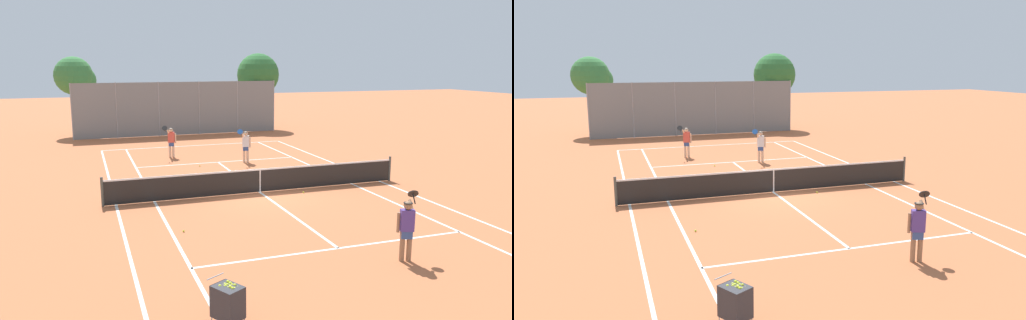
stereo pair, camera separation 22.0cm
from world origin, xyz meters
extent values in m
plane|color=#BC663D|center=(0.00, 0.00, 0.00)|extent=(120.00, 120.00, 0.00)
cube|color=silver|center=(0.00, 11.90, 0.00)|extent=(11.00, 0.10, 0.01)
cube|color=silver|center=(-5.50, 0.00, 0.00)|extent=(0.10, 23.80, 0.01)
cube|color=silver|center=(5.50, 0.00, 0.00)|extent=(0.10, 23.80, 0.01)
cube|color=silver|center=(-4.13, 0.00, 0.00)|extent=(0.10, 23.80, 0.01)
cube|color=silver|center=(4.13, 0.00, 0.00)|extent=(0.10, 23.80, 0.01)
cube|color=silver|center=(0.00, -6.40, 0.00)|extent=(8.26, 0.10, 0.01)
cube|color=silver|center=(0.00, 6.40, 0.00)|extent=(8.26, 0.10, 0.01)
cube|color=silver|center=(0.00, 0.00, 0.00)|extent=(0.10, 12.80, 0.01)
cylinder|color=#474C47|center=(-5.95, 0.00, 0.53)|extent=(0.10, 0.10, 1.07)
cylinder|color=#474C47|center=(5.95, 0.00, 0.53)|extent=(0.10, 0.10, 1.07)
cube|color=black|center=(0.00, 0.00, 0.46)|extent=(11.90, 0.02, 0.89)
cube|color=white|center=(0.00, 0.00, 0.92)|extent=(11.90, 0.03, 0.06)
cube|color=white|center=(0.00, 0.00, 0.44)|extent=(0.05, 0.03, 0.89)
cube|color=#2D2D33|center=(-4.04, -9.41, 0.53)|extent=(0.65, 0.70, 0.64)
cylinder|color=#B7B7BC|center=(-3.75, -9.54, 0.15)|extent=(0.02, 0.02, 0.16)
cylinder|color=#B7B7BC|center=(-3.98, -9.09, 0.15)|extent=(0.02, 0.02, 0.16)
cylinder|color=black|center=(-3.98, -9.09, 0.05)|extent=(0.10, 0.07, 0.10)
cylinder|color=#B7B7BC|center=(-4.33, -9.28, 0.15)|extent=(0.02, 0.02, 0.16)
cylinder|color=#B7B7BC|center=(-4.20, -9.11, 0.95)|extent=(0.40, 0.23, 0.02)
sphere|color=#D1DB33|center=(-3.98, -9.22, 0.86)|extent=(0.07, 0.07, 0.07)
sphere|color=#D1DB33|center=(-3.95, -9.29, 0.85)|extent=(0.07, 0.07, 0.07)
sphere|color=#D1DB33|center=(-3.93, -9.34, 0.83)|extent=(0.07, 0.07, 0.07)
sphere|color=#D1DB33|center=(-3.89, -9.40, 0.85)|extent=(0.07, 0.07, 0.07)
sphere|color=#D1DB33|center=(-3.85, -9.46, 0.82)|extent=(0.07, 0.07, 0.07)
sphere|color=#D1DB33|center=(-4.05, -9.26, 0.83)|extent=(0.07, 0.07, 0.07)
sphere|color=#D1DB33|center=(-4.02, -9.32, 0.84)|extent=(0.07, 0.07, 0.07)
sphere|color=#D1DB33|center=(-3.98, -9.37, 0.82)|extent=(0.07, 0.07, 0.07)
sphere|color=#D1DB33|center=(-3.95, -9.44, 0.82)|extent=(0.07, 0.07, 0.07)
sphere|color=#D1DB33|center=(-3.93, -9.50, 0.82)|extent=(0.07, 0.07, 0.07)
sphere|color=#D1DB33|center=(-4.09, -9.29, 0.82)|extent=(0.07, 0.07, 0.07)
sphere|color=#D1DB33|center=(-4.07, -9.36, 0.84)|extent=(0.07, 0.07, 0.07)
sphere|color=#D1DB33|center=(-4.03, -9.41, 0.82)|extent=(0.07, 0.07, 0.07)
sphere|color=#D1DB33|center=(-4.00, -9.47, 0.86)|extent=(0.07, 0.07, 0.07)
sphere|color=#D1DB33|center=(-3.97, -9.53, 0.85)|extent=(0.07, 0.07, 0.07)
sphere|color=#D1DB33|center=(-4.17, -9.33, 0.84)|extent=(0.07, 0.07, 0.07)
cylinder|color=#936B4C|center=(1.11, -7.73, 0.41)|extent=(0.13, 0.13, 0.82)
cylinder|color=#936B4C|center=(1.28, -7.79, 0.41)|extent=(0.13, 0.13, 0.82)
cube|color=#334C8C|center=(1.20, -7.76, 0.74)|extent=(0.33, 0.27, 0.24)
cube|color=#4C388C|center=(1.20, -7.76, 1.10)|extent=(0.39, 0.31, 0.56)
sphere|color=#936B4C|center=(1.20, -7.76, 1.49)|extent=(0.22, 0.22, 0.22)
cylinder|color=black|center=(1.20, -7.76, 1.56)|extent=(0.23, 0.23, 0.02)
cylinder|color=#936B4C|center=(0.99, -7.68, 1.04)|extent=(0.08, 0.08, 0.52)
cylinder|color=#936B4C|center=(1.37, -7.68, 1.39)|extent=(0.24, 0.45, 0.35)
cylinder|color=black|center=(1.58, -7.48, 1.55)|extent=(0.12, 0.25, 0.22)
cylinder|color=black|center=(1.62, -7.37, 1.66)|extent=(0.33, 0.28, 0.23)
cylinder|color=beige|center=(-1.92, 8.47, 0.41)|extent=(0.13, 0.13, 0.82)
cylinder|color=beige|center=(-2.09, 8.52, 0.41)|extent=(0.13, 0.13, 0.82)
cube|color=#334C8C|center=(-2.01, 8.50, 0.74)|extent=(0.32, 0.26, 0.24)
cube|color=#D84C3F|center=(-2.01, 8.50, 1.10)|extent=(0.38, 0.29, 0.56)
sphere|color=beige|center=(-2.01, 8.50, 1.49)|extent=(0.22, 0.22, 0.22)
cylinder|color=black|center=(-2.01, 8.50, 1.56)|extent=(0.23, 0.23, 0.02)
cylinder|color=beige|center=(-1.80, 8.43, 1.04)|extent=(0.08, 0.08, 0.52)
cylinder|color=beige|center=(-2.17, 8.40, 1.39)|extent=(0.21, 0.46, 0.35)
cylinder|color=black|center=(-2.38, 8.19, 1.55)|extent=(0.11, 0.25, 0.22)
cylinder|color=black|center=(-2.41, 8.08, 1.66)|extent=(0.33, 0.27, 0.23)
cylinder|color=beige|center=(1.42, 5.84, 0.41)|extent=(0.13, 0.13, 0.82)
cylinder|color=beige|center=(1.25, 5.91, 0.41)|extent=(0.13, 0.13, 0.82)
cube|color=#334C8C|center=(1.34, 5.87, 0.74)|extent=(0.33, 0.27, 0.24)
cube|color=white|center=(1.34, 5.87, 1.10)|extent=(0.39, 0.31, 0.56)
sphere|color=beige|center=(1.34, 5.87, 1.49)|extent=(0.22, 0.22, 0.22)
cylinder|color=black|center=(1.34, 5.87, 1.56)|extent=(0.23, 0.23, 0.02)
cylinder|color=beige|center=(1.54, 5.80, 1.04)|extent=(0.08, 0.08, 0.52)
cylinder|color=beige|center=(1.17, 5.79, 1.39)|extent=(0.23, 0.45, 0.35)
cylinder|color=#1E4C99|center=(0.95, 5.59, 1.55)|extent=(0.12, 0.25, 0.22)
cylinder|color=#1E4C99|center=(0.91, 5.48, 1.66)|extent=(0.33, 0.28, 0.23)
sphere|color=#D1DB33|center=(1.57, -0.68, 0.03)|extent=(0.07, 0.07, 0.07)
sphere|color=#D1DB33|center=(2.76, -5.38, 0.03)|extent=(0.07, 0.07, 0.07)
sphere|color=#D1DB33|center=(-3.77, -3.65, 0.03)|extent=(0.07, 0.07, 0.07)
sphere|color=#D1DB33|center=(-1.12, 5.66, 0.03)|extent=(0.07, 0.07, 0.07)
cylinder|color=gray|center=(-7.07, 16.67, 1.86)|extent=(0.08, 0.08, 3.73)
cylinder|color=gray|center=(-4.24, 16.67, 1.86)|extent=(0.08, 0.08, 3.73)
cylinder|color=gray|center=(-1.41, 16.67, 1.86)|extent=(0.08, 0.08, 3.73)
cylinder|color=gray|center=(1.41, 16.67, 1.86)|extent=(0.08, 0.08, 3.73)
cylinder|color=gray|center=(4.24, 16.67, 1.86)|extent=(0.08, 0.08, 3.73)
cylinder|color=gray|center=(7.07, 16.67, 1.86)|extent=(0.08, 0.08, 3.73)
cube|color=slate|center=(0.00, 16.67, 1.86)|extent=(14.13, 0.02, 3.69)
cylinder|color=brown|center=(-6.84, 19.43, 1.60)|extent=(0.24, 0.24, 3.20)
sphere|color=#387A3D|center=(-6.84, 19.43, 4.13)|extent=(2.64, 2.64, 2.64)
sphere|color=#387A3D|center=(-6.28, 19.79, 3.80)|extent=(1.96, 1.96, 1.96)
cylinder|color=brown|center=(6.41, 18.28, 1.50)|extent=(0.27, 0.27, 3.00)
sphere|color=#2D6B33|center=(6.41, 18.28, 4.12)|extent=(3.20, 3.20, 3.20)
sphere|color=#2D6B33|center=(6.71, 18.61, 3.72)|extent=(2.03, 2.03, 2.03)
camera|label=1|loc=(-6.46, -17.95, 5.05)|focal=35.00mm
camera|label=2|loc=(-6.25, -18.02, 5.05)|focal=35.00mm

